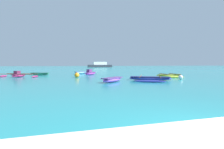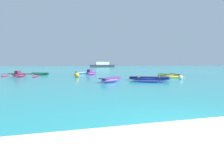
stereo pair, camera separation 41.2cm
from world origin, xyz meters
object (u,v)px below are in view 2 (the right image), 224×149
at_px(moored_boat_3, 19,75).
at_px(mooring_buoy_1, 77,75).
at_px(moored_boat_0, 111,79).
at_px(moored_boat_4, 149,78).
at_px(moored_boat_5, 82,72).
at_px(moored_boat_6, 170,76).
at_px(distant_ferry, 102,65).
at_px(mooring_buoy_2, 180,77).
at_px(moored_boat_2, 91,73).
at_px(moored_boat_1, 41,74).

bearing_deg(moored_boat_3, mooring_buoy_1, -84.10).
distance_m(moored_boat_0, moored_boat_4, 3.92).
xyz_separation_m(moored_boat_5, mooring_buoy_1, (-1.22, -7.14, 0.06)).
bearing_deg(moored_boat_5, mooring_buoy_1, -129.54).
bearing_deg(moored_boat_3, moored_boat_6, -79.45).
bearing_deg(moored_boat_0, moored_boat_5, 54.34).
distance_m(moored_boat_5, distant_ferry, 51.80).
xyz_separation_m(moored_boat_4, moored_boat_6, (4.25, 3.27, -0.02)).
bearing_deg(moored_boat_5, moored_boat_4, -97.21).
bearing_deg(mooring_buoy_1, moored_boat_6, -11.14).
bearing_deg(mooring_buoy_1, distant_ferry, 76.12).
relative_size(mooring_buoy_1, mooring_buoy_2, 1.27).
distance_m(moored_boat_2, moored_boat_6, 10.60).
distance_m(moored_boat_1, moored_boat_6, 17.18).
distance_m(moored_boat_2, moored_boat_5, 3.11).
height_order(moored_boat_0, mooring_buoy_2, mooring_buoy_2).
xyz_separation_m(moored_boat_0, mooring_buoy_1, (-2.57, 5.97, 0.05)).
bearing_deg(moored_boat_2, moored_boat_4, -115.15).
bearing_deg(distant_ferry, moored_boat_4, -97.02).
bearing_deg(moored_boat_2, mooring_buoy_2, -100.18).
relative_size(moored_boat_4, moored_boat_6, 1.43).
relative_size(moored_boat_5, mooring_buoy_1, 4.52).
relative_size(moored_boat_3, mooring_buoy_1, 7.96).
distance_m(moored_boat_0, mooring_buoy_1, 6.50).
distance_m(moored_boat_0, moored_boat_5, 13.18).
bearing_deg(mooring_buoy_1, moored_boat_3, 161.27).
height_order(moored_boat_1, moored_boat_5, moored_boat_5).
bearing_deg(moored_boat_0, distant_ferry, 38.07).
distance_m(moored_boat_3, mooring_buoy_2, 18.04).
xyz_separation_m(mooring_buoy_1, mooring_buoy_2, (9.86, -5.30, -0.06)).
xyz_separation_m(moored_boat_0, moored_boat_5, (-1.35, 13.11, -0.01)).
bearing_deg(moored_boat_4, mooring_buoy_2, 29.10).
bearing_deg(moored_boat_4, moored_boat_2, 141.98).
bearing_deg(moored_boat_1, moored_boat_2, 13.09).
distance_m(moored_boat_0, mooring_buoy_2, 7.32).
height_order(moored_boat_1, moored_boat_6, moored_boat_6).
xyz_separation_m(moored_boat_2, mooring_buoy_2, (7.71, -9.46, -0.06)).
relative_size(moored_boat_4, moored_boat_5, 1.90).
bearing_deg(moored_boat_5, moored_boat_6, -74.15).
relative_size(moored_boat_4, distant_ferry, 0.44).
bearing_deg(moored_boat_1, moored_boat_6, -1.58).
distance_m(moored_boat_0, moored_boat_1, 13.66).
bearing_deg(mooring_buoy_2, moored_boat_1, 143.06).
relative_size(moored_boat_2, moored_boat_5, 0.91).
bearing_deg(moored_boat_3, mooring_buoy_2, -89.99).
height_order(moored_boat_3, distant_ferry, distant_ferry).
height_order(moored_boat_0, distant_ferry, distant_ferry).
bearing_deg(moored_boat_2, moored_boat_0, -136.97).
distance_m(moored_boat_3, distant_ferry, 58.84).
relative_size(moored_boat_3, distant_ferry, 0.41).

